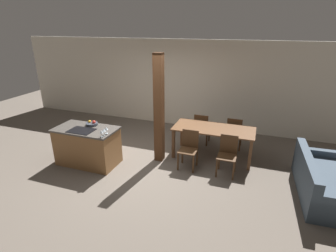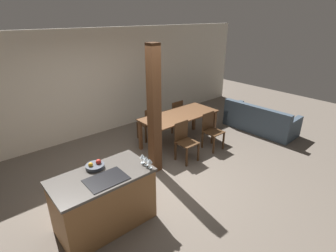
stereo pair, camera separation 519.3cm
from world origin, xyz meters
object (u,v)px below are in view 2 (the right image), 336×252
at_px(couch, 260,121).
at_px(timber_post, 154,112).
at_px(kitchen_island, 104,200).
at_px(dining_chair_near_left, 185,141).
at_px(dining_chair_near_right, 211,130).
at_px(dining_chair_far_left, 149,123).
at_px(dining_chair_far_right, 174,115).
at_px(wine_glass_near, 150,161).
at_px(wine_glass_middle, 146,159).
at_px(wine_glass_far, 142,156).
at_px(fruit_bowl, 95,166).
at_px(dining_table, 179,118).

distance_m(couch, timber_post, 3.59).
height_order(kitchen_island, couch, kitchen_island).
bearing_deg(kitchen_island, couch, 5.00).
height_order(dining_chair_near_left, couch, dining_chair_near_left).
distance_m(dining_chair_near_left, dining_chair_near_right, 0.87).
relative_size(dining_chair_far_left, dining_chair_far_right, 1.00).
xyz_separation_m(wine_glass_near, wine_glass_middle, (0.00, 0.09, 0.00)).
bearing_deg(wine_glass_far, couch, 7.32).
height_order(kitchen_island, dining_chair_far_left, kitchen_island).
xyz_separation_m(wine_glass_far, dining_chair_far_right, (2.51, 2.07, -0.55)).
bearing_deg(kitchen_island, wine_glass_far, -10.86).
height_order(wine_glass_near, timber_post, timber_post).
height_order(kitchen_island, fruit_bowl, fruit_bowl).
bearing_deg(dining_chair_far_right, timber_post, 37.12).
bearing_deg(dining_chair_near_left, dining_chair_far_left, 90.00).
distance_m(wine_glass_near, dining_table, 2.65).
xyz_separation_m(fruit_bowl, dining_chair_far_right, (3.13, 1.73, -0.47)).
distance_m(wine_glass_near, dining_chair_far_left, 2.85).
bearing_deg(timber_post, fruit_bowl, -161.60).
bearing_deg(dining_chair_far_left, dining_chair_far_right, -180.00).
relative_size(dining_chair_near_right, dining_chair_far_right, 1.00).
distance_m(dining_chair_near_left, dining_chair_far_right, 1.58).
distance_m(dining_chair_far_left, dining_chair_far_right, 0.87).
distance_m(dining_chair_near_left, dining_chair_far_left, 1.32).
distance_m(dining_table, timber_post, 1.45).
bearing_deg(dining_table, dining_chair_near_right, -56.56).
relative_size(dining_table, couch, 1.00).
bearing_deg(wine_glass_near, dining_chair_far_right, 42.00).
bearing_deg(wine_glass_near, wine_glass_middle, 90.00).
relative_size(wine_glass_far, dining_table, 0.08).
height_order(dining_table, timber_post, timber_post).
bearing_deg(dining_chair_far_right, fruit_bowl, 28.94).
xyz_separation_m(wine_glass_near, dining_table, (2.08, 1.60, -0.34)).
bearing_deg(timber_post, wine_glass_middle, -133.43).
relative_size(kitchen_island, fruit_bowl, 5.18).
bearing_deg(fruit_bowl, dining_chair_far_right, 28.94).
xyz_separation_m(dining_chair_far_right, couch, (1.81, -1.52, -0.19)).
bearing_deg(dining_chair_far_right, couch, 140.02).
bearing_deg(wine_glass_near, wine_glass_far, 90.00).
xyz_separation_m(dining_chair_far_left, dining_chair_far_right, (0.87, 0.00, 0.00)).
height_order(wine_glass_middle, dining_table, wine_glass_middle).
bearing_deg(dining_chair_near_right, wine_glass_middle, -161.31).
bearing_deg(wine_glass_near, timber_post, 49.30).
relative_size(wine_glass_middle, dining_chair_far_right, 0.17).
distance_m(dining_chair_near_right, dining_chair_far_left, 1.58).
relative_size(fruit_bowl, dining_chair_near_left, 0.32).
relative_size(wine_glass_far, dining_chair_near_right, 0.17).
height_order(dining_chair_near_left, dining_chair_far_left, same).
bearing_deg(kitchen_island, dining_chair_near_left, 15.56).
bearing_deg(timber_post, dining_chair_far_left, 58.48).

